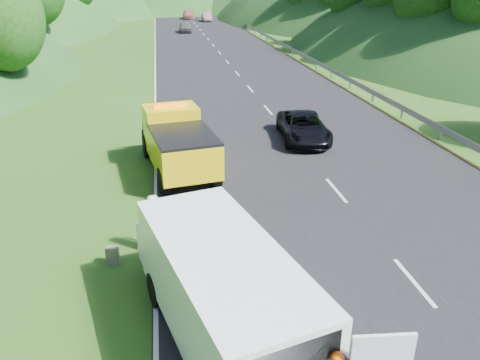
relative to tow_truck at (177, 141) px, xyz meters
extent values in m
plane|color=#38661E|center=(2.91, -7.13, -1.29)|extent=(320.00, 320.00, 0.00)
cube|color=black|center=(5.91, 32.87, -1.28)|extent=(14.00, 200.00, 0.02)
cube|color=gray|center=(13.21, 45.37, -1.29)|extent=(0.06, 140.00, 1.52)
cylinder|color=black|center=(-1.30, 1.84, -0.77)|extent=(0.53, 1.09, 1.04)
cylinder|color=black|center=(0.65, 2.16, -0.77)|extent=(0.53, 1.09, 1.04)
cylinder|color=black|center=(-0.63, -2.28, -0.77)|extent=(0.53, 1.09, 1.04)
cylinder|color=black|center=(1.32, -1.96, -0.77)|extent=(0.53, 1.09, 1.04)
cube|color=yellow|center=(-0.18, 1.12, 0.22)|extent=(2.48, 2.01, 1.98)
cube|color=yellow|center=(0.20, -1.19, -0.04)|extent=(2.84, 3.87, 1.36)
cube|color=black|center=(0.20, -1.19, 0.69)|extent=(2.84, 3.87, 0.10)
cube|color=black|center=(-0.39, 2.36, -0.35)|extent=(2.26, 1.57, 0.73)
cube|color=black|center=(-0.49, 2.97, -0.56)|extent=(2.19, 0.56, 0.52)
cube|color=yellow|center=(-0.44, 2.72, 0.33)|extent=(2.19, 1.15, 1.14)
cube|color=orange|center=(-0.18, 1.12, 1.26)|extent=(1.48, 0.49, 0.17)
cube|color=black|center=(-0.30, 1.84, 0.59)|extent=(1.97, 0.40, 0.94)
cylinder|color=black|center=(-0.92, -8.87, -0.85)|extent=(0.54, 0.93, 0.88)
cylinder|color=black|center=(0.99, -8.38, -0.85)|extent=(0.54, 0.93, 0.88)
cube|color=white|center=(0.53, -10.54, 0.20)|extent=(3.62, 6.10, 2.04)
cube|color=white|center=(-0.23, -7.61, -0.24)|extent=(2.38, 1.51, 1.10)
cube|color=black|center=(-0.17, -7.83, 0.64)|extent=(2.06, 0.87, 0.92)
imported|color=silver|center=(-0.92, -6.36, -1.29)|extent=(0.50, 0.68, 1.85)
imported|color=tan|center=(0.87, -8.70, -1.29)|extent=(0.53, 0.55, 0.89)
cube|color=#5A5A44|center=(-2.19, -6.86, -1.01)|extent=(0.38, 0.26, 0.56)
imported|color=black|center=(6.38, 3.00, -1.29)|extent=(2.67, 4.97, 1.33)
imported|color=#4C4B50|center=(3.45, 53.70, -1.29)|extent=(1.73, 4.31, 1.47)
imported|color=#7F5561|center=(8.43, 71.44, -1.29)|extent=(1.60, 4.58, 1.51)
imported|color=#A55B52|center=(5.56, 77.76, -1.29)|extent=(2.25, 5.52, 1.60)
camera|label=1|loc=(-0.47, -18.70, 6.32)|focal=35.00mm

